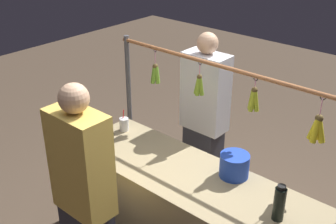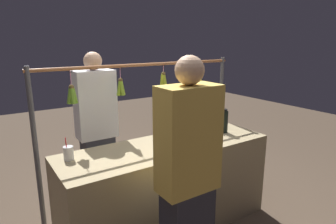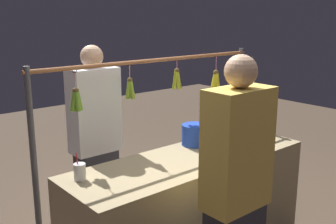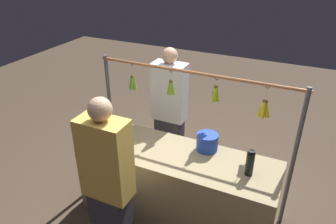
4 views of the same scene
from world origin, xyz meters
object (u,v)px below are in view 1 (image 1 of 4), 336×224
vendor_person (204,124)px  customer_person (85,205)px  water_bottle (279,203)px  blue_bucket (234,165)px  drink_cup (124,124)px

vendor_person → customer_person: size_ratio=0.98×
water_bottle → blue_bucket: water_bottle is taller
water_bottle → vendor_person: bearing=-33.0°
drink_cup → customer_person: 1.06m
drink_cup → customer_person: customer_person is taller
water_bottle → drink_cup: water_bottle is taller
water_bottle → vendor_person: (1.14, -0.74, -0.14)m
water_bottle → customer_person: 1.27m
customer_person → drink_cup: bearing=-58.0°
blue_bucket → drink_cup: 1.12m
vendor_person → customer_person: (-0.10, 1.47, 0.01)m
blue_bucket → vendor_person: (0.67, -0.52, -0.10)m
customer_person → vendor_person: bearing=-86.0°
water_bottle → blue_bucket: (0.48, -0.22, -0.03)m
blue_bucket → customer_person: 1.10m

